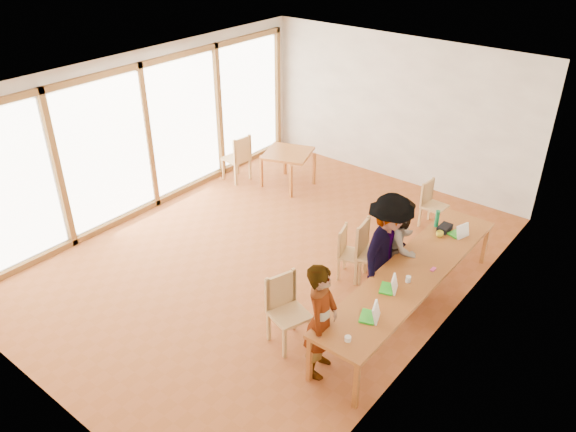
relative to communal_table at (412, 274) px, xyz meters
The scene contains 25 objects.
ground 2.60m from the communal_table, behind, with size 8.00×8.00×0.00m, color #9B4F25.
wall_back 4.68m from the communal_table, 122.82° to the left, with size 6.00×0.10×3.00m, color white.
wall_front 4.89m from the communal_table, 121.23° to the right, with size 6.00×0.10×3.00m, color white.
wall_right 0.95m from the communal_table, 13.89° to the right, with size 0.10×8.00×3.00m, color white.
window_wall 5.52m from the communal_table, behind, with size 0.10×8.00×3.00m, color white.
ceiling 3.41m from the communal_table, behind, with size 6.00×8.00×0.04m, color white.
communal_table is the anchor object (origin of this frame).
side_table 4.52m from the communal_table, 151.44° to the left, with size 0.90×0.90×0.75m.
chair_near 1.86m from the communal_table, 125.03° to the right, with size 0.60×0.60×0.54m.
chair_mid 0.98m from the communal_table, 160.16° to the left, with size 0.55×0.55×0.54m.
chair_far 1.26m from the communal_table, 169.44° to the left, with size 0.50×0.50×0.46m.
chair_empty 2.69m from the communal_table, 110.40° to the left, with size 0.43×0.43×0.46m.
chair_spare 5.18m from the communal_table, 160.92° to the left, with size 0.52×0.52×0.54m.
person_near 1.74m from the communal_table, 101.73° to the right, with size 0.58×0.38×1.60m, color gray.
person_mid 0.61m from the communal_table, 135.31° to the left, with size 0.76×0.60×1.57m, color gray.
person_far 0.48m from the communal_table, behind, with size 1.15×0.66×1.77m, color gray.
laptop_near 1.23m from the communal_table, 86.40° to the right, with size 0.30×0.32×0.22m.
laptop_mid 0.58m from the communal_table, 93.09° to the right, with size 0.29×0.30×0.21m.
laptop_far 1.30m from the communal_table, 84.85° to the left, with size 0.29×0.31×0.22m.
yellow_mug 1.09m from the communal_table, 96.09° to the left, with size 0.11×0.11×0.09m, color yellow.
green_bottle 1.38m from the communal_table, 102.42° to the left, with size 0.07×0.07×0.28m, color #168146.
clear_glass 0.29m from the communal_table, 76.09° to the right, with size 0.07×0.07×0.09m, color silver.
condiment_cup 1.75m from the communal_table, 87.80° to the right, with size 0.08×0.08×0.06m, color white.
pink_phone 0.30m from the communal_table, 45.83° to the left, with size 0.05×0.10×0.01m, color #EC3D93.
black_pouch 1.30m from the communal_table, 95.84° to the left, with size 0.16×0.26×0.09m, color black.
Camera 1 is at (5.14, -5.96, 5.31)m, focal length 35.00 mm.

